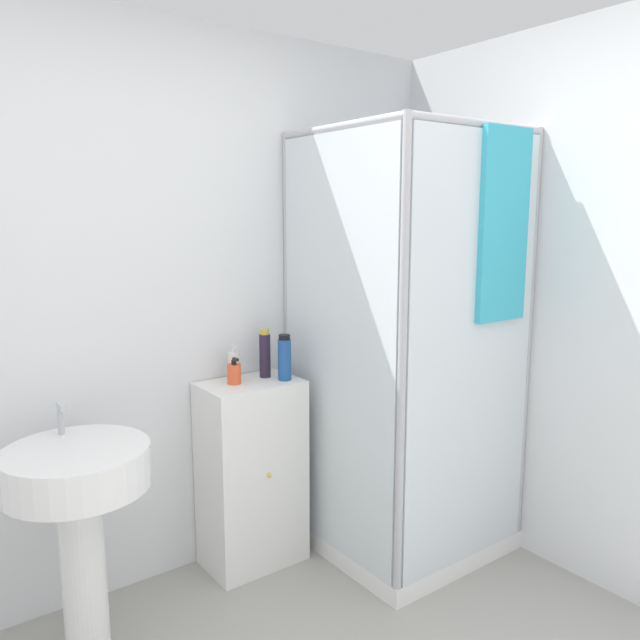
# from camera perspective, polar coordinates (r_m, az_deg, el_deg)

# --- Properties ---
(wall_back) EXTENTS (6.40, 0.06, 2.50)m
(wall_back) POSITION_cam_1_polar(r_m,az_deg,el_deg) (2.81, -17.68, 0.64)
(wall_back) COLOR silver
(wall_back) RESTS_ON ground_plane
(shower_enclosure) EXTENTS (0.86, 0.89, 2.06)m
(shower_enclosure) POSITION_cam_1_polar(r_m,az_deg,el_deg) (3.14, 7.95, -10.59)
(shower_enclosure) COLOR white
(shower_enclosure) RESTS_ON ground_plane
(vanity_cabinet) EXTENTS (0.46, 0.32, 0.90)m
(vanity_cabinet) POSITION_cam_1_polar(r_m,az_deg,el_deg) (3.08, -6.26, -13.75)
(vanity_cabinet) COLOR white
(vanity_cabinet) RESTS_ON ground_plane
(sink) EXTENTS (0.52, 0.52, 0.97)m
(sink) POSITION_cam_1_polar(r_m,az_deg,el_deg) (2.53, -21.19, -15.14)
(sink) COLOR white
(sink) RESTS_ON ground_plane
(soap_dispenser) EXTENTS (0.06, 0.07, 0.12)m
(soap_dispenser) POSITION_cam_1_polar(r_m,az_deg,el_deg) (2.90, -7.86, -4.86)
(soap_dispenser) COLOR #E5562D
(soap_dispenser) RESTS_ON vanity_cabinet
(shampoo_bottle_tall_black) EXTENTS (0.05, 0.05, 0.23)m
(shampoo_bottle_tall_black) POSITION_cam_1_polar(r_m,az_deg,el_deg) (2.98, -5.06, -3.11)
(shampoo_bottle_tall_black) COLOR #281E33
(shampoo_bottle_tall_black) RESTS_ON vanity_cabinet
(shampoo_bottle_blue) EXTENTS (0.06, 0.06, 0.22)m
(shampoo_bottle_blue) POSITION_cam_1_polar(r_m,az_deg,el_deg) (2.92, -3.26, -3.48)
(shampoo_bottle_blue) COLOR #1E4C93
(shampoo_bottle_blue) RESTS_ON vanity_cabinet
(lotion_bottle_white) EXTENTS (0.05, 0.06, 0.16)m
(lotion_bottle_white) POSITION_cam_1_polar(r_m,az_deg,el_deg) (2.96, -7.87, -4.15)
(lotion_bottle_white) COLOR white
(lotion_bottle_white) RESTS_ON vanity_cabinet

